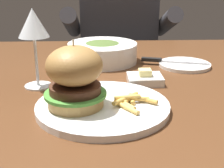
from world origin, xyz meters
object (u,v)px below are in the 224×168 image
burger_sandwich (75,77)px  table_knife (168,61)px  wine_glass (33,27)px  soup_bowl (102,52)px  diner_person (118,64)px  butter_dish (145,79)px  main_plate (103,106)px  bread_plate (185,65)px

burger_sandwich → table_knife: bearing=51.7°
burger_sandwich → wine_glass: 0.20m
soup_bowl → table_knife: bearing=-13.6°
wine_glass → diner_person: 0.90m
butter_dish → main_plate: bearing=-124.8°
bread_plate → diner_person: size_ratio=0.13×
main_plate → soup_bowl: bearing=89.3°
table_knife → butter_dish: butter_dish is taller
wine_glass → butter_dish: bearing=3.0°
burger_sandwich → diner_person: 1.00m
table_knife → soup_bowl: size_ratio=0.91×
bread_plate → table_knife: table_knife is taller
burger_sandwich → butter_dish: burger_sandwich is taller
bread_plate → butter_dish: bearing=-134.5°
bread_plate → burger_sandwich: bearing=-134.4°
soup_bowl → diner_person: 0.63m
table_knife → wine_glass: bearing=-154.6°
burger_sandwich → soup_bowl: 0.37m
bread_plate → diner_person: 0.69m
burger_sandwich → table_knife: 0.41m
main_plate → diner_person: 0.97m
main_plate → table_knife: (0.20, 0.31, 0.01)m
bread_plate → soup_bowl: (-0.24, 0.06, 0.03)m
table_knife → burger_sandwich: bearing=-128.3°
table_knife → soup_bowl: (-0.19, 0.05, 0.02)m
main_plate → butter_dish: size_ratio=3.13×
wine_glass → table_knife: size_ratio=0.97×
bread_plate → table_knife: (-0.05, 0.01, 0.01)m
butter_dish → diner_person: size_ratio=0.07×
wine_glass → table_knife: bearing=25.4°
main_plate → butter_dish: butter_dish is taller
main_plate → soup_bowl: (0.00, 0.36, 0.03)m
burger_sandwich → main_plate: bearing=10.3°
table_knife → butter_dish: 0.18m
wine_glass → bread_plate: wine_glass is taller
main_plate → diner_person: diner_person is taller
main_plate → butter_dish: bearing=55.2°
wine_glass → soup_bowl: (0.16, 0.21, -0.11)m
main_plate → burger_sandwich: (-0.05, -0.01, 0.07)m
wine_glass → diner_person: (0.25, 0.80, -0.32)m
soup_bowl → butter_dish: bearing=-62.9°
main_plate → table_knife: bearing=57.2°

